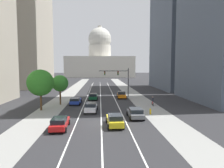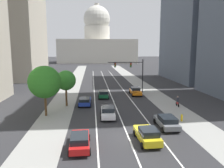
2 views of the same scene
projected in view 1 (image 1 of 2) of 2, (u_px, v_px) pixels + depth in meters
name	position (u px, v px, depth m)	size (l,w,h in m)	color
ground_plane	(100.00, 90.00, 66.11)	(400.00, 400.00, 0.00)	#2B2B2D
sidewalk_left	(71.00, 92.00, 60.61)	(4.42, 130.00, 0.01)	gray
sidewalk_right	(129.00, 91.00, 61.67)	(4.42, 130.00, 0.01)	gray
lane_stripe_left	(87.00, 96.00, 50.99)	(0.16, 90.00, 0.01)	white
lane_stripe_center	(101.00, 96.00, 51.19)	(0.16, 90.00, 0.01)	white
lane_stripe_right	(114.00, 96.00, 51.39)	(0.16, 90.00, 0.01)	white
office_tower_far_left	(24.00, 3.00, 72.39)	(15.33, 23.69, 59.90)	#B7AD99
office_tower_far_right	(189.00, 32.00, 68.36)	(21.17, 25.55, 37.87)	#4C5666
capitol_building	(100.00, 61.00, 154.55)	(49.60, 28.95, 38.28)	beige
car_yellow	(115.00, 120.00, 25.15)	(2.14, 4.61, 1.56)	yellow
car_blue	(76.00, 101.00, 39.89)	(2.10, 4.47, 1.41)	#1E389E
car_gray	(135.00, 113.00, 29.17)	(2.09, 4.56, 1.45)	slate
car_orange	(121.00, 95.00, 48.09)	(2.11, 4.62, 1.53)	orange
car_white	(91.00, 107.00, 33.46)	(2.18, 4.85, 1.44)	silver
car_green	(93.00, 96.00, 45.38)	(2.03, 4.14, 1.50)	#14512D
car_red	(60.00, 123.00, 23.98)	(2.04, 4.74, 1.45)	red
traffic_signal_mast	(119.00, 77.00, 50.03)	(7.36, 0.39, 7.00)	black
fire_hydrant	(150.00, 111.00, 31.53)	(0.26, 0.35, 0.91)	yellow
cyclist	(153.00, 101.00, 38.71)	(0.38, 1.70, 1.72)	black
street_tree_near_left	(60.00, 83.00, 39.43)	(3.18, 3.18, 5.78)	#51381E
street_tree_mid_left	(40.00, 83.00, 34.12)	(4.44, 4.44, 6.93)	#51381E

